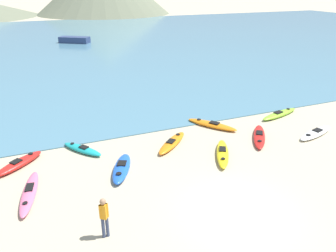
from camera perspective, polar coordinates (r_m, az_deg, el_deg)
name	(u,v)px	position (r m, az deg, el deg)	size (l,w,h in m)	color
ground_plane	(237,211)	(14.00, 11.87, -14.31)	(400.00, 400.00, 0.00)	tan
bay_water	(78,43)	(53.44, -15.33, 13.82)	(160.00, 70.00, 0.06)	teal
kayak_on_sand_0	(172,143)	(18.63, 0.71, -2.92)	(2.75, 2.61, 0.35)	orange
kayak_on_sand_1	(259,136)	(20.13, 15.61, -1.75)	(2.51, 3.10, 0.34)	red
kayak_on_sand_2	(82,149)	(18.54, -14.70, -3.91)	(2.06, 2.54, 0.34)	teal
kayak_on_sand_3	(122,168)	(16.30, -8.07, -7.27)	(1.84, 2.89, 0.40)	blue
kayak_on_sand_4	(29,193)	(15.69, -22.98, -10.63)	(1.16, 3.51, 0.34)	#E5668C
kayak_on_sand_5	(316,133)	(21.80, 24.34, -1.10)	(3.29, 1.63, 0.31)	white
kayak_on_sand_6	(223,153)	(17.72, 9.47, -4.72)	(2.11, 3.06, 0.37)	yellow
kayak_on_sand_7	(280,114)	(23.95, 18.85, 2.00)	(3.61, 1.56, 0.35)	#8CCC2D
kayak_on_sand_8	(212,125)	(21.15, 7.66, 0.24)	(2.55, 3.21, 0.35)	orange
kayak_on_sand_9	(19,163)	(18.18, -24.53, -5.93)	(2.58, 2.39, 0.38)	red
person_near_foreground	(104,215)	(12.22, -11.06, -15.04)	(0.34, 0.29, 1.66)	#384260
moored_boat_1	(75,40)	(53.28, -15.97, 14.24)	(4.66, 3.88, 0.88)	navy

